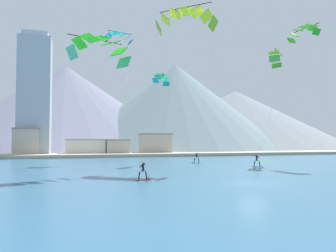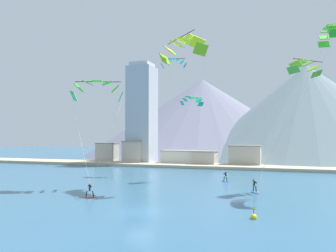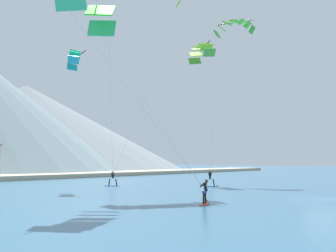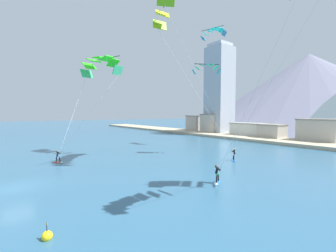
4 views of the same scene
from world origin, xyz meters
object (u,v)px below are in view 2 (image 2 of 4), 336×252
(kitesurfer_near_lead, at_px, (91,193))
(race_marker_buoy, at_px, (254,217))
(parafoil_kite_near_trail, at_px, (329,34))
(parafoil_kite_distant_low_drift, at_px, (305,66))
(kitesurfer_near_trail, at_px, (255,188))
(parafoil_kite_distant_mid_solo, at_px, (192,100))
(parafoil_kite_distant_high_outer, at_px, (174,62))
(kitesurfer_mid_center, at_px, (225,178))
(parafoil_kite_near_lead, at_px, (97,88))
(parafoil_kite_mid_center, at_px, (183,47))

(kitesurfer_near_lead, xyz_separation_m, race_marker_buoy, (19.29, -4.23, -0.38))
(parafoil_kite_near_trail, distance_m, parafoil_kite_distant_low_drift, 5.47)
(kitesurfer_near_trail, bearing_deg, parafoil_kite_distant_mid_solo, 137.72)
(parafoil_kite_distant_high_outer, bearing_deg, parafoil_kite_distant_low_drift, -28.90)
(kitesurfer_mid_center, relative_size, parafoil_kite_near_trail, 0.09)
(kitesurfer_near_lead, height_order, parafoil_kite_distant_high_outer, parafoil_kite_distant_high_outer)
(kitesurfer_near_trail, xyz_separation_m, parafoil_kite_near_lead, (-22.12, -2.73, 13.89))
(parafoil_kite_mid_center, bearing_deg, kitesurfer_mid_center, 61.75)
(kitesurfer_near_lead, distance_m, parafoil_kite_distant_mid_solo, 25.23)
(kitesurfer_mid_center, height_order, parafoil_kite_near_trail, parafoil_kite_near_trail)
(parafoil_kite_distant_mid_solo, bearing_deg, kitesurfer_near_trail, -42.28)
(parafoil_kite_near_trail, xyz_separation_m, race_marker_buoy, (-8.32, -16.02, -20.38))
(parafoil_kite_mid_center, relative_size, parafoil_kite_distant_high_outer, 3.83)
(kitesurfer_near_trail, height_order, kitesurfer_mid_center, kitesurfer_near_trail)
(kitesurfer_mid_center, xyz_separation_m, parafoil_kite_distant_high_outer, (-11.68, 8.46, 22.15))
(parafoil_kite_distant_mid_solo, bearing_deg, race_marker_buoy, -63.55)
(kitesurfer_near_lead, bearing_deg, kitesurfer_mid_center, 57.45)
(parafoil_kite_distant_high_outer, height_order, race_marker_buoy, parafoil_kite_distant_high_outer)
(parafoil_kite_mid_center, bearing_deg, parafoil_kite_distant_high_outer, 112.63)
(parafoil_kite_distant_low_drift, distance_m, parafoil_kite_distant_mid_solo, 18.80)
(parafoil_kite_mid_center, xyz_separation_m, parafoil_kite_distant_low_drift, (16.75, 3.85, -3.27))
(kitesurfer_near_trail, bearing_deg, race_marker_buoy, -86.26)
(kitesurfer_near_trail, height_order, parafoil_kite_mid_center, parafoil_kite_mid_center)
(kitesurfer_mid_center, bearing_deg, kitesurfer_near_lead, -122.55)
(parafoil_kite_near_trail, bearing_deg, kitesurfer_near_trail, -169.17)
(parafoil_kite_near_trail, distance_m, parafoil_kite_distant_mid_solo, 23.17)
(kitesurfer_near_trail, bearing_deg, parafoil_kite_near_lead, -172.96)
(kitesurfer_mid_center, height_order, parafoil_kite_mid_center, parafoil_kite_mid_center)
(parafoil_kite_mid_center, bearing_deg, parafoil_kite_distant_low_drift, 12.94)
(parafoil_kite_near_lead, bearing_deg, parafoil_kite_mid_center, 19.18)
(kitesurfer_mid_center, xyz_separation_m, parafoil_kite_mid_center, (-4.59, -8.54, 20.04))
(kitesurfer_near_trail, height_order, parafoil_kite_distant_low_drift, parafoil_kite_distant_low_drift)
(kitesurfer_near_lead, distance_m, parafoil_kite_mid_center, 24.48)
(kitesurfer_near_trail, relative_size, kitesurfer_mid_center, 1.02)
(parafoil_kite_near_lead, distance_m, parafoil_kite_distant_mid_solo, 16.93)
(kitesurfer_near_lead, distance_m, kitesurfer_mid_center, 23.70)
(parafoil_kite_distant_low_drift, xyz_separation_m, race_marker_buoy, (-5.61, -19.51, -17.16))
(parafoil_kite_near_trail, relative_size, parafoil_kite_distant_high_outer, 3.72)
(parafoil_kite_distant_high_outer, distance_m, race_marker_buoy, 43.67)
(parafoil_kite_near_lead, height_order, parafoil_kite_near_trail, parafoil_kite_near_trail)
(parafoil_kite_mid_center, bearing_deg, race_marker_buoy, -54.59)
(parafoil_kite_near_lead, xyz_separation_m, race_marker_buoy, (23.05, -11.52, -14.31))
(parafoil_kite_distant_mid_solo, bearing_deg, parafoil_kite_near_trail, -22.41)
(parafoil_kite_near_trail, distance_m, parafoil_kite_distant_high_outer, 31.40)
(parafoil_kite_distant_low_drift, height_order, parafoil_kite_distant_mid_solo, parafoil_kite_distant_low_drift)
(kitesurfer_mid_center, xyz_separation_m, parafoil_kite_near_lead, (-16.51, -12.69, 13.92))
(parafoil_kite_near_trail, relative_size, parafoil_kite_mid_center, 0.97)
(parafoil_kite_mid_center, bearing_deg, kitesurfer_near_trail, -7.89)
(kitesurfer_near_lead, relative_size, kitesurfer_mid_center, 0.99)
(parafoil_kite_mid_center, relative_size, parafoil_kite_distant_low_drift, 3.55)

